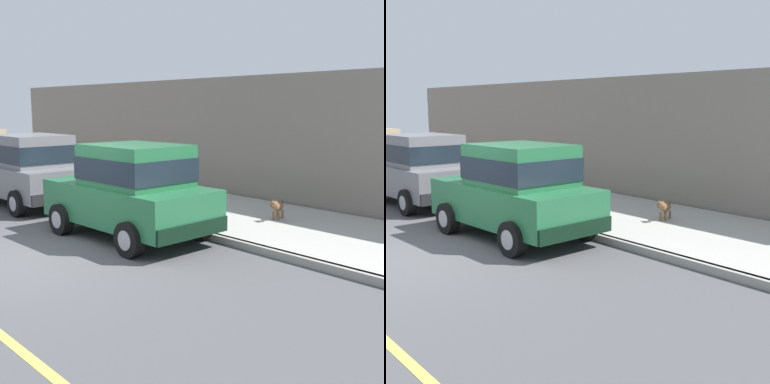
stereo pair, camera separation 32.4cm
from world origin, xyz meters
The scene contains 8 objects.
ground_plane centered at (0.00, 0.00, 0.00)m, with size 80.00×80.00×0.00m, color #4C4C4F.
curb centered at (3.20, 0.00, 0.07)m, with size 0.16×64.00×0.14m, color gray.
sidewalk centered at (5.00, 0.00, 0.07)m, with size 3.60×64.00×0.14m, color #A8A59E.
car_green_hatchback centered at (2.14, -0.06, 0.98)m, with size 2.04×3.85×1.88m.
car_grey_hatchback centered at (2.14, 4.49, 0.98)m, with size 2.02×3.84×1.88m.
dog_brown centered at (5.13, -1.34, 0.43)m, with size 0.73×0.35×0.49m.
fire_hydrant centered at (3.65, 2.48, 0.48)m, with size 0.34×0.24×0.72m.
building_facade centered at (7.10, 4.19, 1.71)m, with size 0.50×20.00×3.42m, color slate.
Camera 2 is at (-3.49, -8.51, 2.60)m, focal length 48.26 mm.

